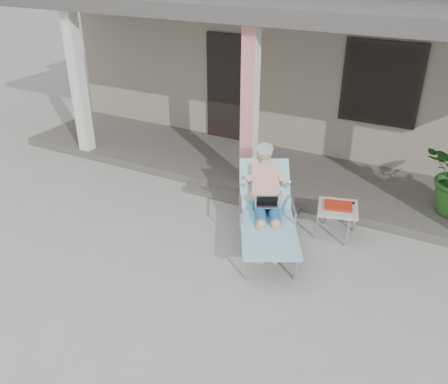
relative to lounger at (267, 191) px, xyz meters
The scene contains 7 objects.
ground 1.52m from the lounger, 127.62° to the right, with size 60.00×60.00×0.00m, color #9E9E99.
house 5.59m from the lounger, 98.34° to the left, with size 10.40×5.40×3.30m.
porch_deck 2.23m from the lounger, 112.20° to the left, with size 10.00×2.00×0.15m, color #605B56.
porch_overhang 2.89m from the lounger, 112.77° to the left, with size 10.00×2.30×2.85m.
porch_step 1.36m from the lounger, 134.60° to the left, with size 2.00×0.30×0.07m, color #605B56.
lounger is the anchor object (origin of this frame).
side_table 1.09m from the lounger, 33.16° to the left, with size 0.68×0.68×0.50m.
Camera 1 is at (2.93, -4.30, 3.77)m, focal length 38.00 mm.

